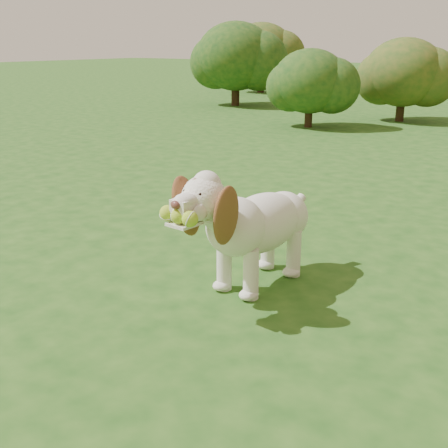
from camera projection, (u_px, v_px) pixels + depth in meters
The scene contains 6 objects.
ground at pixel (318, 269), 4.08m from camera, with size 80.00×80.00×0.00m, color #1C4915.
dog at pixel (251, 221), 3.65m from camera, with size 0.51×1.34×0.87m.
shrub_a at pixel (310, 81), 10.61m from camera, with size 1.42×1.42×1.47m.
shrub_e at pixel (236, 56), 14.18m from camera, with size 2.01×2.01×2.08m.
shrub_b at pixel (404, 72), 11.37m from camera, with size 1.61×1.61×1.67m.
shrub_g at pixel (261, 51), 17.85m from camera, with size 2.10×2.10×2.17m.
Camera 1 is at (1.61, -3.48, 1.58)m, focal length 45.00 mm.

